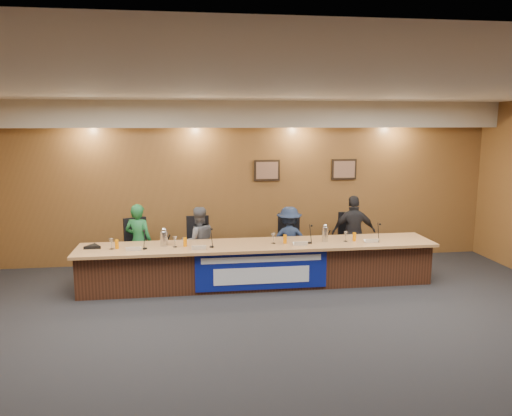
{
  "coord_description": "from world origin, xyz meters",
  "views": [
    {
      "loc": [
        -1.19,
        -5.88,
        2.82
      ],
      "look_at": [
        -0.01,
        2.59,
        1.33
      ],
      "focal_mm": 35.0,
      "sensor_mm": 36.0,
      "label": 1
    }
  ],
  "objects_px": {
    "speakerphone": "(93,247)",
    "banner": "(262,271)",
    "dais_body": "(258,265)",
    "office_chair_b": "(199,249)",
    "carafe_right": "(325,234)",
    "carafe_left": "(164,239)",
    "office_chair_d": "(352,244)",
    "panelist_a": "(139,242)",
    "panelist_c": "(289,240)",
    "office_chair_c": "(288,246)",
    "panelist_b": "(199,242)",
    "panelist_d": "(354,233)",
    "office_chair_a": "(140,252)"
  },
  "relations": [
    {
      "from": "speakerphone",
      "to": "banner",
      "type": "bearing_deg",
      "value": -9.11
    },
    {
      "from": "dais_body",
      "to": "banner",
      "type": "bearing_deg",
      "value": -90.0
    },
    {
      "from": "office_chair_b",
      "to": "carafe_right",
      "type": "xyz_separation_m",
      "value": [
        2.18,
        -0.79,
        0.4
      ]
    },
    {
      "from": "carafe_left",
      "to": "office_chair_b",
      "type": "bearing_deg",
      "value": 50.72
    },
    {
      "from": "office_chair_b",
      "to": "carafe_left",
      "type": "bearing_deg",
      "value": -130.35
    },
    {
      "from": "dais_body",
      "to": "office_chair_d",
      "type": "distance_m",
      "value": 2.07
    },
    {
      "from": "dais_body",
      "to": "panelist_a",
      "type": "xyz_separation_m",
      "value": [
        -2.08,
        0.64,
        0.34
      ]
    },
    {
      "from": "dais_body",
      "to": "carafe_right",
      "type": "distance_m",
      "value": 1.28
    },
    {
      "from": "dais_body",
      "to": "speakerphone",
      "type": "bearing_deg",
      "value": 179.43
    },
    {
      "from": "panelist_c",
      "to": "speakerphone",
      "type": "xyz_separation_m",
      "value": [
        -3.43,
        -0.61,
        0.15
      ]
    },
    {
      "from": "office_chair_c",
      "to": "panelist_c",
      "type": "bearing_deg",
      "value": -75.35
    },
    {
      "from": "panelist_b",
      "to": "office_chair_d",
      "type": "relative_size",
      "value": 2.7
    },
    {
      "from": "panelist_a",
      "to": "carafe_right",
      "type": "distance_m",
      "value": 3.33
    },
    {
      "from": "panelist_b",
      "to": "office_chair_c",
      "type": "distance_m",
      "value": 1.7
    },
    {
      "from": "dais_body",
      "to": "panelist_d",
      "type": "relative_size",
      "value": 4.16
    },
    {
      "from": "panelist_c",
      "to": "office_chair_a",
      "type": "height_order",
      "value": "panelist_c"
    },
    {
      "from": "carafe_left",
      "to": "office_chair_d",
      "type": "bearing_deg",
      "value": 11.5
    },
    {
      "from": "banner",
      "to": "carafe_right",
      "type": "relative_size",
      "value": 8.56
    },
    {
      "from": "office_chair_a",
      "to": "carafe_right",
      "type": "bearing_deg",
      "value": -36.49
    },
    {
      "from": "office_chair_d",
      "to": "dais_body",
      "type": "bearing_deg",
      "value": -158.15
    },
    {
      "from": "dais_body",
      "to": "office_chair_b",
      "type": "distance_m",
      "value": 1.26
    },
    {
      "from": "office_chair_d",
      "to": "carafe_left",
      "type": "height_order",
      "value": "carafe_left"
    },
    {
      "from": "panelist_a",
      "to": "speakerphone",
      "type": "bearing_deg",
      "value": 62.92
    },
    {
      "from": "speakerphone",
      "to": "office_chair_c",
      "type": "bearing_deg",
      "value": 11.68
    },
    {
      "from": "panelist_d",
      "to": "office_chair_b",
      "type": "distance_m",
      "value": 2.95
    },
    {
      "from": "banner",
      "to": "office_chair_a",
      "type": "bearing_deg",
      "value": 151.0
    },
    {
      "from": "office_chair_b",
      "to": "panelist_a",
      "type": "bearing_deg",
      "value": -175.72
    },
    {
      "from": "banner",
      "to": "office_chair_d",
      "type": "xyz_separation_m",
      "value": [
        1.93,
        1.15,
        0.1
      ]
    },
    {
      "from": "office_chair_a",
      "to": "office_chair_b",
      "type": "distance_m",
      "value": 1.07
    },
    {
      "from": "panelist_d",
      "to": "office_chair_d",
      "type": "distance_m",
      "value": 0.26
    },
    {
      "from": "panelist_a",
      "to": "office_chair_c",
      "type": "distance_m",
      "value": 2.76
    },
    {
      "from": "panelist_a",
      "to": "carafe_left",
      "type": "bearing_deg",
      "value": 149.0
    },
    {
      "from": "dais_body",
      "to": "office_chair_d",
      "type": "xyz_separation_m",
      "value": [
        1.93,
        0.74,
        0.13
      ]
    },
    {
      "from": "speakerphone",
      "to": "panelist_c",
      "type": "bearing_deg",
      "value": 10.07
    },
    {
      "from": "banner",
      "to": "speakerphone",
      "type": "height_order",
      "value": "speakerphone"
    },
    {
      "from": "office_chair_a",
      "to": "office_chair_c",
      "type": "relative_size",
      "value": 1.0
    },
    {
      "from": "dais_body",
      "to": "speakerphone",
      "type": "distance_m",
      "value": 2.79
    },
    {
      "from": "panelist_c",
      "to": "carafe_right",
      "type": "bearing_deg",
      "value": 131.08
    },
    {
      "from": "panelist_d",
      "to": "speakerphone",
      "type": "distance_m",
      "value": 4.73
    },
    {
      "from": "banner",
      "to": "panelist_d",
      "type": "height_order",
      "value": "panelist_d"
    },
    {
      "from": "office_chair_a",
      "to": "dais_body",
      "type": "bearing_deg",
      "value": -42.36
    },
    {
      "from": "office_chair_c",
      "to": "office_chair_a",
      "type": "bearing_deg",
      "value": -165.35
    },
    {
      "from": "office_chair_b",
      "to": "panelist_d",
      "type": "bearing_deg",
      "value": -3.02
    },
    {
      "from": "panelist_c",
      "to": "panelist_d",
      "type": "relative_size",
      "value": 0.87
    },
    {
      "from": "panelist_d",
      "to": "office_chair_d",
      "type": "relative_size",
      "value": 3.01
    },
    {
      "from": "carafe_right",
      "to": "dais_body",
      "type": "bearing_deg",
      "value": 177.46
    },
    {
      "from": "panelist_d",
      "to": "carafe_right",
      "type": "bearing_deg",
      "value": 47.58
    },
    {
      "from": "office_chair_a",
      "to": "office_chair_b",
      "type": "bearing_deg",
      "value": -22.84
    },
    {
      "from": "panelist_d",
      "to": "carafe_left",
      "type": "relative_size",
      "value": 5.87
    },
    {
      "from": "office_chair_d",
      "to": "speakerphone",
      "type": "xyz_separation_m",
      "value": [
        -4.69,
        -0.71,
        0.3
      ]
    }
  ]
}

